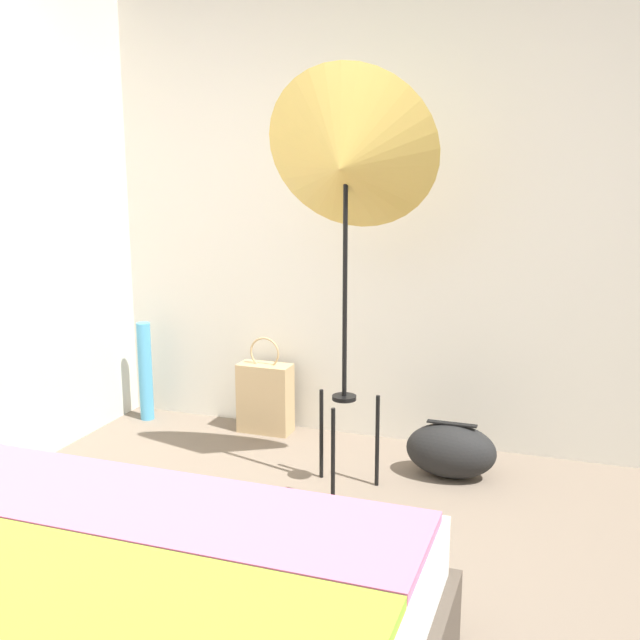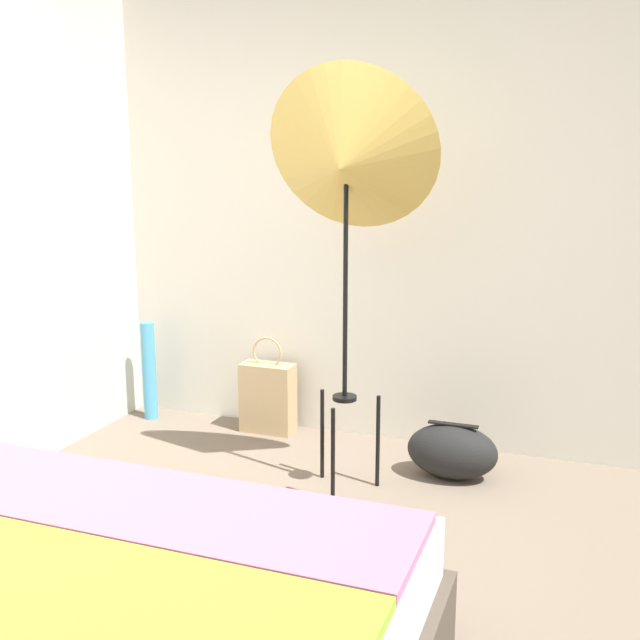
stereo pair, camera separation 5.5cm
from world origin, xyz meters
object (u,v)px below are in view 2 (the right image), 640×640
photo_umbrella (346,161)px  duffel_bag (452,451)px  paper_roll (149,371)px  tote_bag (268,397)px

photo_umbrella → duffel_bag: bearing=33.5°
duffel_bag → paper_roll: (-1.92, 0.25, 0.17)m
photo_umbrella → duffel_bag: size_ratio=4.37×
photo_umbrella → tote_bag: photo_umbrella is taller
photo_umbrella → duffel_bag: 1.53m
tote_bag → duffel_bag: size_ratio=1.26×
photo_umbrella → paper_roll: photo_umbrella is taller
tote_bag → duffel_bag: (1.14, -0.28, -0.07)m
photo_umbrella → paper_roll: 2.00m
photo_umbrella → paper_roll: (-1.45, 0.55, -1.26)m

